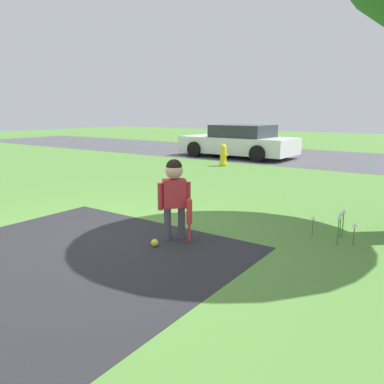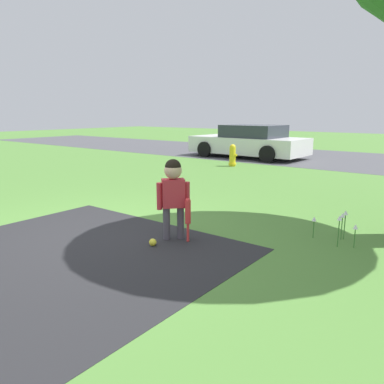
{
  "view_description": "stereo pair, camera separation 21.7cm",
  "coord_description": "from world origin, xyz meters",
  "px_view_note": "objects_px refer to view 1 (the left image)",
  "views": [
    {
      "loc": [
        3.84,
        -3.21,
        1.66
      ],
      "look_at": [
        0.9,
        0.95,
        0.57
      ],
      "focal_mm": 35.0,
      "sensor_mm": 36.0,
      "label": 1
    },
    {
      "loc": [
        4.01,
        -3.08,
        1.66
      ],
      "look_at": [
        0.9,
        0.95,
        0.57
      ],
      "focal_mm": 35.0,
      "sensor_mm": 36.0,
      "label": 2
    }
  ],
  "objects_px": {
    "child": "(174,188)",
    "sports_ball": "(155,243)",
    "baseball_bat": "(189,214)",
    "parked_car": "(239,142)",
    "fire_hydrant": "(223,155)"
  },
  "relations": [
    {
      "from": "baseball_bat",
      "to": "fire_hydrant",
      "type": "bearing_deg",
      "value": 117.09
    },
    {
      "from": "child",
      "to": "baseball_bat",
      "type": "distance_m",
      "value": 0.39
    },
    {
      "from": "child",
      "to": "baseball_bat",
      "type": "bearing_deg",
      "value": -41.08
    },
    {
      "from": "baseball_bat",
      "to": "fire_hydrant",
      "type": "relative_size",
      "value": 0.85
    },
    {
      "from": "sports_ball",
      "to": "parked_car",
      "type": "relative_size",
      "value": 0.02
    },
    {
      "from": "child",
      "to": "baseball_bat",
      "type": "xyz_separation_m",
      "value": [
        0.22,
        0.03,
        -0.32
      ]
    },
    {
      "from": "fire_hydrant",
      "to": "parked_car",
      "type": "relative_size",
      "value": 0.16
    },
    {
      "from": "fire_hydrant",
      "to": "baseball_bat",
      "type": "bearing_deg",
      "value": -62.91
    },
    {
      "from": "parked_car",
      "to": "child",
      "type": "bearing_deg",
      "value": 114.84
    },
    {
      "from": "child",
      "to": "fire_hydrant",
      "type": "distance_m",
      "value": 7.12
    },
    {
      "from": "sports_ball",
      "to": "fire_hydrant",
      "type": "bearing_deg",
      "value": 113.95
    },
    {
      "from": "sports_ball",
      "to": "parked_car",
      "type": "bearing_deg",
      "value": 112.34
    },
    {
      "from": "fire_hydrant",
      "to": "parked_car",
      "type": "xyz_separation_m",
      "value": [
        -0.78,
        2.44,
        0.24
      ]
    },
    {
      "from": "child",
      "to": "sports_ball",
      "type": "bearing_deg",
      "value": -142.66
    },
    {
      "from": "baseball_bat",
      "to": "parked_car",
      "type": "distance_m",
      "value": 9.72
    }
  ]
}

